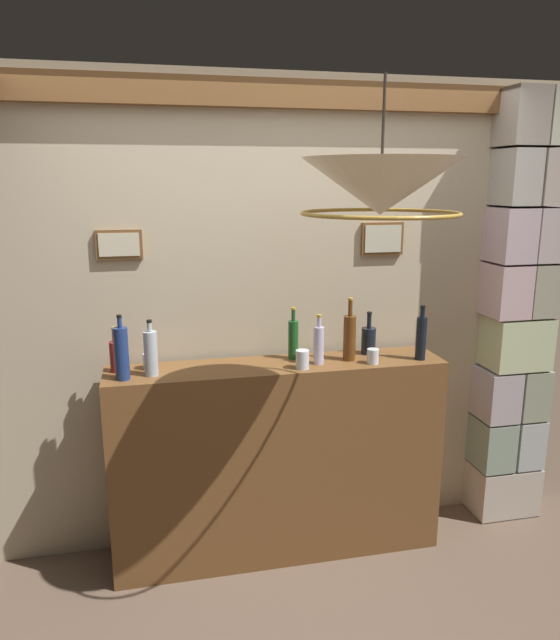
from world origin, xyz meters
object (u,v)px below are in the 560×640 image
object	(u,v)px
liquor_bottle_vodka	(319,344)
liquor_bottle_scotch	(421,337)
liquor_bottle_bourbon	(293,339)
pendant_lamp	(381,188)
liquor_bottle_brandy	(151,353)
glass_tumbler_shot	(373,356)
glass_tumbler_highball	(150,361)
liquor_bottle_rum	(350,337)
liquor_bottle_amaro	(369,340)
liquor_bottle_rye	(116,355)
glass_tumbler_rocks	(302,359)
liquor_bottle_vermouth	(122,353)

from	to	relation	value
liquor_bottle_vodka	liquor_bottle_scotch	xyz separation A→B (m)	(0.56, -0.04, 0.02)
liquor_bottle_bourbon	pendant_lamp	bearing A→B (deg)	-76.07
liquor_bottle_brandy	liquor_bottle_vodka	bearing A→B (deg)	0.41
liquor_bottle_brandy	glass_tumbler_shot	distance (m)	1.14
glass_tumbler_shot	glass_tumbler_highball	bearing A→B (deg)	172.17
liquor_bottle_rum	liquor_bottle_bourbon	distance (m)	0.30
liquor_bottle_scotch	glass_tumbler_highball	size ratio (longest dim) A/B	3.65
liquor_bottle_brandy	liquor_bottle_rum	xyz separation A→B (m)	(1.03, 0.04, 0.01)
liquor_bottle_amaro	liquor_bottle_rye	xyz separation A→B (m)	(-1.35, -0.03, 0.01)
liquor_bottle_brandy	liquor_bottle_amaro	bearing A→B (deg)	6.10
liquor_bottle_brandy	liquor_bottle_bourbon	size ratio (longest dim) A/B	0.99
liquor_bottle_brandy	glass_tumbler_shot	world-z (taller)	liquor_bottle_brandy
liquor_bottle_bourbon	glass_tumbler_rocks	distance (m)	0.19
glass_tumbler_highball	pendant_lamp	distance (m)	1.45
glass_tumbler_shot	liquor_bottle_vermouth	bearing A→B (deg)	179.06
liquor_bottle_rye	liquor_bottle_brandy	world-z (taller)	liquor_bottle_brandy
liquor_bottle_rye	pendant_lamp	xyz separation A→B (m)	(1.10, -0.69, 0.82)
liquor_bottle_vodka	pendant_lamp	size ratio (longest dim) A/B	0.41
pendant_lamp	liquor_bottle_rye	bearing A→B (deg)	147.88
liquor_bottle_vodka	glass_tumbler_shot	xyz separation A→B (m)	(0.28, -0.06, -0.07)
glass_tumbler_shot	pendant_lamp	xyz separation A→B (m)	(-0.21, -0.54, 0.87)
liquor_bottle_scotch	liquor_bottle_bourbon	size ratio (longest dim) A/B	1.05
liquor_bottle_amaro	liquor_bottle_scotch	bearing A→B (deg)	-34.61
liquor_bottle_bourbon	glass_tumbler_highball	world-z (taller)	liquor_bottle_bourbon
glass_tumbler_rocks	liquor_bottle_vodka	bearing A→B (deg)	30.57
liquor_bottle_rum	glass_tumbler_shot	xyz separation A→B (m)	(0.10, -0.09, -0.09)
glass_tumbler_shot	pendant_lamp	size ratio (longest dim) A/B	0.12
liquor_bottle_vermouth	liquor_bottle_rum	bearing A→B (deg)	3.21
liquor_bottle_amaro	liquor_bottle_brandy	size ratio (longest dim) A/B	0.84
liquor_bottle_vermouth	pendant_lamp	xyz separation A→B (m)	(1.06, -0.56, 0.78)
liquor_bottle_amaro	liquor_bottle_bourbon	distance (m)	0.43
liquor_bottle_vodka	liquor_bottle_scotch	world-z (taller)	liquor_bottle_scotch
liquor_bottle_amaro	pendant_lamp	size ratio (longest dim) A/B	0.37
liquor_bottle_scotch	pendant_lamp	distance (m)	1.08
liquor_bottle_rum	liquor_bottle_amaro	bearing A→B (deg)	32.33
glass_tumbler_shot	glass_tumbler_rocks	bearing A→B (deg)	-179.44
liquor_bottle_vodka	glass_tumbler_shot	size ratio (longest dim) A/B	3.36
liquor_bottle_brandy	glass_tumbler_highball	size ratio (longest dim) A/B	3.46
liquor_bottle_rye	pendant_lamp	size ratio (longest dim) A/B	0.36
liquor_bottle_scotch	glass_tumbler_shot	xyz separation A→B (m)	(-0.28, -0.02, -0.08)
liquor_bottle_rye	liquor_bottle_rum	bearing A→B (deg)	-2.92
liquor_bottle_vermouth	liquor_bottle_amaro	bearing A→B (deg)	6.78
liquor_bottle_amaro	liquor_bottle_bourbon	size ratio (longest dim) A/B	0.84
liquor_bottle_brandy	liquor_bottle_bourbon	world-z (taller)	liquor_bottle_bourbon
liquor_bottle_vodka	liquor_bottle_rum	xyz separation A→B (m)	(0.18, 0.03, 0.02)
liquor_bottle_amaro	liquor_bottle_bourbon	world-z (taller)	liquor_bottle_bourbon
liquor_bottle_rum	liquor_bottle_brandy	bearing A→B (deg)	-178.04
liquor_bottle_amaro	liquor_bottle_rum	distance (m)	0.18
liquor_bottle_rye	glass_tumbler_highball	distance (m)	0.17
glass_tumbler_shot	liquor_bottle_bourbon	bearing A→B (deg)	155.68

